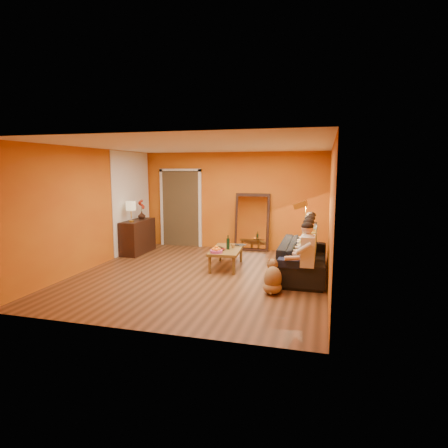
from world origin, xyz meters
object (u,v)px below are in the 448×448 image
(dog, at_px, (273,276))
(person_far_left, at_px, (308,256))
(person_mid_right, at_px, (310,244))
(wine_bottle, at_px, (228,242))
(laptop, at_px, (238,245))
(table_lamp, at_px, (131,212))
(mirror_frame, at_px, (252,222))
(floor_lamp, at_px, (305,235))
(sofa, at_px, (303,258))
(vase, at_px, (142,215))
(person_far_right, at_px, (311,240))
(tumbler, at_px, (233,246))
(person_mid_left, at_px, (309,250))
(sideboard, at_px, (138,237))
(coffee_table, at_px, (226,258))

(dog, bearing_deg, person_far_left, 27.07)
(person_mid_right, relative_size, wine_bottle, 3.94)
(person_mid_right, xyz_separation_m, laptop, (-1.61, 0.35, -0.18))
(table_lamp, relative_size, dog, 0.85)
(mirror_frame, height_order, floor_lamp, mirror_frame)
(floor_lamp, bearing_deg, sofa, -86.09)
(person_mid_right, relative_size, vase, 6.14)
(person_far_right, bearing_deg, mirror_frame, 139.31)
(tumbler, distance_m, vase, 2.91)
(dog, bearing_deg, floor_lamp, 73.26)
(table_lamp, height_order, sofa, table_lamp)
(person_far_left, height_order, person_mid_left, same)
(person_far_right, distance_m, laptop, 1.63)
(tumbler, height_order, vase, vase)
(laptop, bearing_deg, sofa, -17.89)
(sideboard, bearing_deg, floor_lamp, -5.22)
(dog, bearing_deg, laptop, 116.84)
(sofa, relative_size, tumbler, 24.25)
(mirror_frame, height_order, person_far_right, mirror_frame)
(sofa, distance_m, person_far_left, 1.04)
(sofa, xyz_separation_m, laptop, (-1.48, 0.45, 0.09))
(sideboard, xyz_separation_m, tumbler, (2.70, -0.71, 0.04))
(sofa, height_order, person_mid_left, person_mid_left)
(sofa, bearing_deg, person_mid_left, -163.89)
(table_lamp, bearing_deg, tumbler, -8.57)
(table_lamp, height_order, person_far_right, table_lamp)
(mirror_frame, distance_m, dog, 3.52)
(table_lamp, bearing_deg, coffee_table, -11.54)
(sideboard, xyz_separation_m, floor_lamp, (4.25, -0.39, 0.29))
(table_lamp, relative_size, person_far_right, 0.42)
(person_mid_right, xyz_separation_m, wine_bottle, (-1.74, -0.05, -0.03))
(table_lamp, bearing_deg, person_mid_right, -6.90)
(coffee_table, relative_size, person_mid_left, 1.00)
(mirror_frame, xyz_separation_m, sofa, (1.45, -2.01, -0.42))
(mirror_frame, distance_m, laptop, 1.59)
(person_far_right, bearing_deg, floor_lamp, -137.93)
(sideboard, bearing_deg, person_mid_right, -10.74)
(wine_bottle, bearing_deg, coffee_table, 135.00)
(laptop, height_order, vase, vase)
(wine_bottle, bearing_deg, tumbler, 67.62)
(coffee_table, distance_m, wine_bottle, 0.37)
(sofa, height_order, dog, sofa)
(person_far_right, bearing_deg, tumbler, -165.56)
(floor_lamp, bearing_deg, dog, -98.61)
(dog, bearing_deg, table_lamp, 149.38)
(laptop, bearing_deg, person_mid_right, -13.23)
(sofa, xyz_separation_m, person_mid_left, (0.13, -0.45, 0.27))
(table_lamp, xyz_separation_m, laptop, (2.76, -0.18, -0.67))
(sofa, height_order, vase, vase)
(sideboard, xyz_separation_m, sofa, (4.24, -0.93, -0.09))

